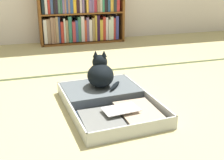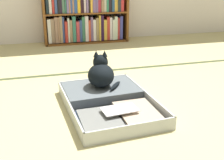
{
  "view_description": "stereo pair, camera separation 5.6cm",
  "coord_description": "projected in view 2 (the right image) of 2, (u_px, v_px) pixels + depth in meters",
  "views": [
    {
      "loc": [
        -0.65,
        -1.69,
        0.94
      ],
      "look_at": [
        -0.07,
        0.23,
        0.19
      ],
      "focal_mm": 46.99,
      "sensor_mm": 36.0,
      "label": 1
    },
    {
      "loc": [
        -0.6,
        -1.71,
        0.94
      ],
      "look_at": [
        -0.07,
        0.23,
        0.19
      ],
      "focal_mm": 46.99,
      "sensor_mm": 36.0,
      "label": 2
    }
  ],
  "objects": [
    {
      "name": "tatami_border",
      "position": [
        99.0,
        71.0,
        2.91
      ],
      "size": [
        4.8,
        0.05,
        0.0
      ],
      "color": "#3B4527",
      "rests_on": "ground_plane"
    },
    {
      "name": "black_cat",
      "position": [
        101.0,
        74.0,
        2.26
      ],
      "size": [
        0.29,
        0.29,
        0.27
      ],
      "color": "black",
      "rests_on": "open_suitcase"
    },
    {
      "name": "bookshelf",
      "position": [
        85.0,
        14.0,
        3.94
      ],
      "size": [
        1.14,
        0.26,
        0.81
      ],
      "color": "brown",
      "rests_on": "ground_plane"
    },
    {
      "name": "open_suitcase",
      "position": [
        107.0,
        101.0,
        2.16
      ],
      "size": [
        0.65,
        0.89,
        0.09
      ],
      "color": "#B7BAB4",
      "rests_on": "ground_plane"
    },
    {
      "name": "ground_plane",
      "position": [
        131.0,
        116.0,
        2.02
      ],
      "size": [
        10.0,
        10.0,
        0.0
      ],
      "primitive_type": "plane",
      "color": "tan"
    }
  ]
}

